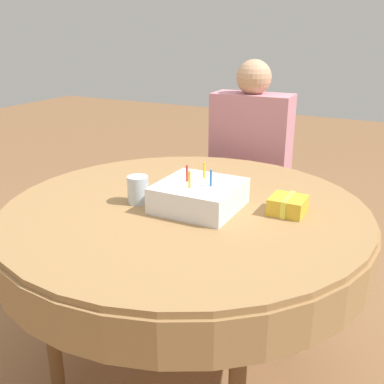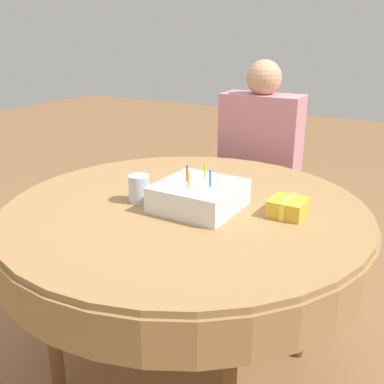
# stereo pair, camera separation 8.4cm
# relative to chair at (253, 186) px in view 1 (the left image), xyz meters

# --- Properties ---
(ground_plane) EXTENTS (12.00, 12.00, 0.00)m
(ground_plane) POSITION_rel_chair_xyz_m (0.08, -0.94, -0.51)
(ground_plane) COLOR #8C603D
(dining_table) EXTENTS (1.29, 1.29, 0.75)m
(dining_table) POSITION_rel_chair_xyz_m (0.08, -0.94, 0.15)
(dining_table) COLOR #9E7547
(dining_table) RESTS_ON ground_plane
(chair) EXTENTS (0.40, 0.40, 0.95)m
(chair) POSITION_rel_chair_xyz_m (0.00, 0.00, 0.00)
(chair) COLOR brown
(chair) RESTS_ON ground_plane
(person) EXTENTS (0.41, 0.29, 1.19)m
(person) POSITION_rel_chair_xyz_m (0.00, -0.09, 0.20)
(person) COLOR tan
(person) RESTS_ON ground_plane
(birthday_cake) EXTENTS (0.27, 0.27, 0.15)m
(birthday_cake) POSITION_rel_chair_xyz_m (0.13, -0.94, 0.28)
(birthday_cake) COLOR white
(birthday_cake) RESTS_ON dining_table
(drinking_glass) EXTENTS (0.08, 0.08, 0.10)m
(drinking_glass) POSITION_rel_chair_xyz_m (-0.08, -0.99, 0.28)
(drinking_glass) COLOR silver
(drinking_glass) RESTS_ON dining_table
(gift_box) EXTENTS (0.11, 0.12, 0.06)m
(gift_box) POSITION_rel_chair_xyz_m (0.42, -0.84, 0.26)
(gift_box) COLOR gold
(gift_box) RESTS_ON dining_table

